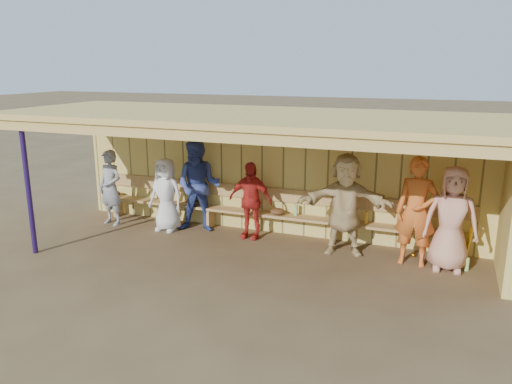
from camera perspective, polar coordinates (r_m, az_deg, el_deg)
ground at (r=9.08m, az=-0.81°, el=-6.95°), size 90.00×90.00×0.00m
player_a at (r=10.89m, az=-16.28°, el=0.48°), size 0.64×0.48×1.59m
player_b at (r=10.23m, az=-10.24°, el=-0.29°), size 0.76×0.52×1.51m
player_c at (r=10.08m, az=-6.57°, el=0.70°), size 1.05×0.91×1.87m
player_d at (r=9.64m, az=-0.66°, el=-0.95°), size 0.89×0.39×1.51m
player_f at (r=8.93m, az=10.16°, el=-1.39°), size 1.76×0.86×1.82m
player_g at (r=8.72m, az=17.85°, el=-2.16°), size 0.69×0.46×1.85m
player_h at (r=8.68m, az=21.43°, el=-2.88°), size 0.88×0.60×1.75m
dugout_structure at (r=9.11m, az=3.06°, el=4.20°), size 8.80×3.20×2.50m
bench at (r=9.90m, az=1.61°, el=-1.91°), size 7.60×0.34×0.93m
dugout_equipment at (r=10.08m, az=-2.94°, el=-1.84°), size 7.52×0.62×0.80m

